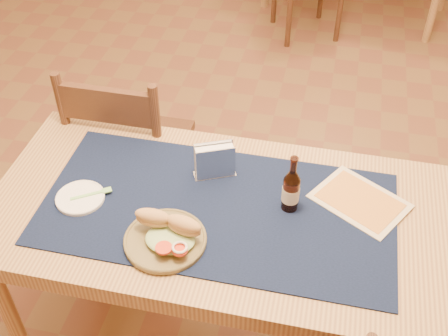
% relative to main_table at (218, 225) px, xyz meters
% --- Properties ---
extents(main_table, '(1.60, 0.80, 0.75)m').
position_rel_main_table_xyz_m(main_table, '(0.00, 0.00, 0.00)').
color(main_table, tan).
rests_on(main_table, ground).
extents(placemat, '(1.20, 0.60, 0.01)m').
position_rel_main_table_xyz_m(placemat, '(0.00, 0.00, 0.09)').
color(placemat, '#0F183A').
rests_on(placemat, main_table).
extents(baseboard, '(6.00, 7.00, 0.10)m').
position_rel_main_table_xyz_m(baseboard, '(0.00, 0.80, -0.62)').
color(baseboard, '#4F2E1C').
rests_on(baseboard, ground).
extents(chair_main_far, '(0.45, 0.45, 0.98)m').
position_rel_main_table_xyz_m(chair_main_far, '(-0.52, 0.50, -0.16)').
color(chair_main_far, '#4F2E1C').
rests_on(chair_main_far, ground).
extents(sandwich_plate, '(0.27, 0.27, 0.10)m').
position_rel_main_table_xyz_m(sandwich_plate, '(-0.12, -0.18, 0.12)').
color(sandwich_plate, brown).
rests_on(sandwich_plate, placemat).
extents(side_plate, '(0.17, 0.17, 0.01)m').
position_rel_main_table_xyz_m(side_plate, '(-0.48, -0.06, 0.10)').
color(side_plate, white).
rests_on(side_plate, placemat).
extents(fork, '(0.13, 0.09, 0.00)m').
position_rel_main_table_xyz_m(fork, '(-0.43, -0.04, 0.10)').
color(fork, '#88D876').
rests_on(fork, side_plate).
extents(beer_bottle, '(0.06, 0.06, 0.22)m').
position_rel_main_table_xyz_m(beer_bottle, '(0.24, 0.05, 0.17)').
color(beer_bottle, '#4E1F0D').
rests_on(beer_bottle, placemat).
extents(napkin_holder, '(0.16, 0.11, 0.13)m').
position_rel_main_table_xyz_m(napkin_holder, '(-0.05, 0.16, 0.15)').
color(napkin_holder, silver).
rests_on(napkin_holder, placemat).
extents(menu_card, '(0.37, 0.34, 0.01)m').
position_rel_main_table_xyz_m(menu_card, '(0.47, 0.13, 0.09)').
color(menu_card, beige).
rests_on(menu_card, placemat).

